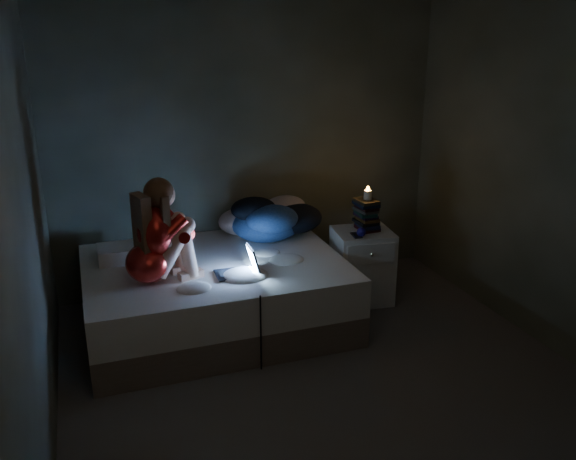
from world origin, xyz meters
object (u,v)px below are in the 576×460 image
bed (216,294)px  phone (358,236)px  woman (145,233)px  laptop (236,261)px  candle (368,190)px  nightstand (362,266)px

bed → phone: (1.25, -0.07, 0.38)m
woman → laptop: woman is taller
candle → woman: bearing=-170.3°
bed → woman: bearing=-153.6°
nightstand → candle: candle is taller
bed → nightstand: size_ratio=3.11×
laptop → candle: bearing=17.5°
bed → candle: bearing=2.3°
nightstand → phone: bearing=-124.6°
nightstand → candle: (0.03, 0.01, 0.69)m
nightstand → phone: 0.37m
laptop → phone: (1.15, 0.24, -0.01)m
woman → candle: size_ratio=9.93×
bed → woman: size_ratio=2.58×
nightstand → phone: phone is taller
woman → phone: size_ratio=5.67×
bed → candle: size_ratio=25.62×
woman → laptop: (0.65, -0.04, -0.28)m
laptop → nightstand: size_ratio=0.49×
nightstand → laptop: bearing=-156.6°
bed → woman: (-0.55, -0.27, 0.68)m
woman → nightstand: 2.03m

